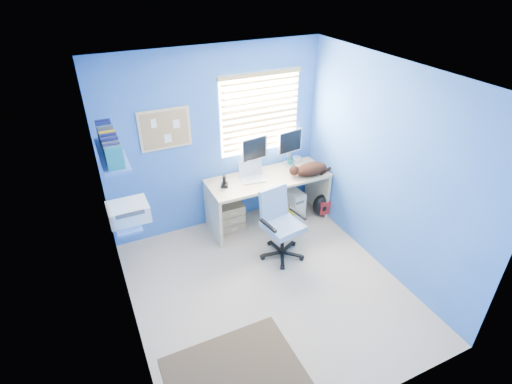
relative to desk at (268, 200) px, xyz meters
name	(u,v)px	position (x,y,z in m)	size (l,w,h in m)	color
floor	(268,289)	(-0.62, -1.26, -0.37)	(3.00, 3.20, 0.00)	#C1AC93
ceiling	(272,77)	(-0.62, -1.26, 2.13)	(3.00, 3.20, 0.00)	white
wall_back	(215,142)	(-0.62, 0.34, 0.88)	(3.00, 0.01, 2.50)	blue
wall_front	(372,309)	(-0.62, -2.86, 0.88)	(3.00, 0.01, 2.50)	blue
wall_left	(119,238)	(-2.12, -1.26, 0.88)	(0.01, 3.20, 2.50)	blue
wall_right	(385,170)	(0.88, -1.26, 0.88)	(0.01, 3.20, 2.50)	blue
desk	(268,200)	(0.00, 0.00, 0.00)	(1.71, 0.65, 0.74)	tan
laptop	(253,173)	(-0.23, 0.02, 0.48)	(0.33, 0.26, 0.22)	silver
monitor_left	(254,155)	(-0.12, 0.22, 0.64)	(0.40, 0.12, 0.54)	silver
monitor_right	(289,147)	(0.44, 0.22, 0.64)	(0.40, 0.12, 0.54)	silver
phone	(224,181)	(-0.64, 0.02, 0.45)	(0.09, 0.11, 0.17)	black
mug	(290,162)	(0.45, 0.19, 0.42)	(0.10, 0.09, 0.10)	#187776
cd_spindle	(297,159)	(0.60, 0.26, 0.41)	(0.13, 0.13, 0.07)	silver
cat	(311,169)	(0.57, -0.19, 0.46)	(0.48, 0.25, 0.17)	black
tower_pc	(292,203)	(0.39, -0.02, -0.14)	(0.19, 0.44, 0.45)	beige
drawer_boxes	(231,216)	(-0.56, 0.07, -0.17)	(0.35, 0.28, 0.41)	tan
yellow_book	(290,218)	(0.25, -0.22, -0.25)	(0.03, 0.17, 0.24)	yellow
backpack	(322,205)	(0.81, -0.20, -0.20)	(0.30, 0.23, 0.35)	black
office_chair	(280,232)	(-0.19, -0.73, -0.03)	(0.61, 0.61, 0.92)	black
window_blinds	(261,114)	(0.03, 0.31, 1.18)	(1.15, 0.05, 1.10)	white
corkboard	(165,129)	(-1.27, 0.33, 1.18)	(0.64, 0.02, 0.52)	tan
wall_shelves	(119,179)	(-1.98, -0.51, 1.06)	(0.42, 0.90, 1.05)	#4775CB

